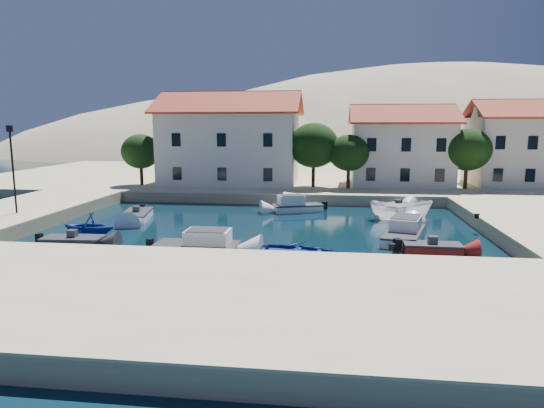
{
  "coord_description": "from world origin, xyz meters",
  "views": [
    {
      "loc": [
        4.95,
        -23.62,
        7.29
      ],
      "look_at": [
        0.95,
        8.25,
        2.0
      ],
      "focal_mm": 32.0,
      "sensor_mm": 36.0,
      "label": 1
    }
  ],
  "objects_px": {
    "building_right": "(517,142)",
    "cabin_cruiser_south": "(197,246)",
    "rowboat_south": "(300,261)",
    "cabin_cruiser_east": "(404,233)",
    "building_mid": "(401,144)",
    "lamppost": "(12,161)",
    "boat_east": "(400,221)",
    "building_left": "(231,137)"
  },
  "relations": [
    {
      "from": "building_right",
      "to": "cabin_cruiser_south",
      "type": "distance_m",
      "value": 38.66
    },
    {
      "from": "rowboat_south",
      "to": "cabin_cruiser_east",
      "type": "height_order",
      "value": "cabin_cruiser_east"
    },
    {
      "from": "building_mid",
      "to": "cabin_cruiser_south",
      "type": "height_order",
      "value": "building_mid"
    },
    {
      "from": "lamppost",
      "to": "cabin_cruiser_south",
      "type": "distance_m",
      "value": 16.45
    },
    {
      "from": "building_right",
      "to": "lamppost",
      "type": "xyz_separation_m",
      "value": [
        -41.5,
        -22.0,
        -0.72
      ]
    },
    {
      "from": "building_mid",
      "to": "cabin_cruiser_east",
      "type": "bearing_deg",
      "value": -96.49
    },
    {
      "from": "cabin_cruiser_south",
      "to": "boat_east",
      "type": "xyz_separation_m",
      "value": [
        12.82,
        11.35,
        -0.48
      ]
    },
    {
      "from": "building_right",
      "to": "lamppost",
      "type": "bearing_deg",
      "value": -152.07
    },
    {
      "from": "building_right",
      "to": "cabin_cruiser_east",
      "type": "height_order",
      "value": "building_right"
    },
    {
      "from": "building_right",
      "to": "cabin_cruiser_south",
      "type": "bearing_deg",
      "value": -134.0
    },
    {
      "from": "building_mid",
      "to": "cabin_cruiser_east",
      "type": "distance_m",
      "value": 22.49
    },
    {
      "from": "boat_east",
      "to": "cabin_cruiser_east",
      "type": "bearing_deg",
      "value": 179.9
    },
    {
      "from": "building_right",
      "to": "boat_east",
      "type": "relative_size",
      "value": 2.05
    },
    {
      "from": "building_right",
      "to": "boat_east",
      "type": "xyz_separation_m",
      "value": [
        -13.81,
        -16.22,
        -5.47
      ]
    },
    {
      "from": "rowboat_south",
      "to": "cabin_cruiser_east",
      "type": "distance_m",
      "value": 8.35
    },
    {
      "from": "building_right",
      "to": "lamppost",
      "type": "relative_size",
      "value": 1.52
    },
    {
      "from": "building_right",
      "to": "cabin_cruiser_south",
      "type": "relative_size",
      "value": 1.99
    },
    {
      "from": "building_right",
      "to": "rowboat_south",
      "type": "distance_m",
      "value": 35.56
    },
    {
      "from": "cabin_cruiser_south",
      "to": "boat_east",
      "type": "distance_m",
      "value": 17.13
    },
    {
      "from": "building_right",
      "to": "boat_east",
      "type": "distance_m",
      "value": 22.0
    },
    {
      "from": "cabin_cruiser_south",
      "to": "boat_east",
      "type": "height_order",
      "value": "cabin_cruiser_south"
    },
    {
      "from": "building_right",
      "to": "rowboat_south",
      "type": "height_order",
      "value": "building_right"
    },
    {
      "from": "building_left",
      "to": "boat_east",
      "type": "bearing_deg",
      "value": -41.3
    },
    {
      "from": "lamppost",
      "to": "rowboat_south",
      "type": "distance_m",
      "value": 22.27
    },
    {
      "from": "lamppost",
      "to": "rowboat_south",
      "type": "bearing_deg",
      "value": -17.09
    },
    {
      "from": "building_mid",
      "to": "rowboat_south",
      "type": "distance_m",
      "value": 29.21
    },
    {
      "from": "lamppost",
      "to": "cabin_cruiser_east",
      "type": "relative_size",
      "value": 1.12
    },
    {
      "from": "building_mid",
      "to": "boat_east",
      "type": "bearing_deg",
      "value": -96.78
    },
    {
      "from": "building_mid",
      "to": "cabin_cruiser_east",
      "type": "xyz_separation_m",
      "value": [
        -2.49,
        -21.84,
        -4.75
      ]
    },
    {
      "from": "rowboat_south",
      "to": "boat_east",
      "type": "bearing_deg",
      "value": -17.84
    },
    {
      "from": "building_left",
      "to": "cabin_cruiser_east",
      "type": "distance_m",
      "value": 26.55
    },
    {
      "from": "cabin_cruiser_east",
      "to": "boat_east",
      "type": "distance_m",
      "value": 6.67
    },
    {
      "from": "rowboat_south",
      "to": "cabin_cruiser_east",
      "type": "relative_size",
      "value": 0.97
    },
    {
      "from": "cabin_cruiser_south",
      "to": "cabin_cruiser_east",
      "type": "distance_m",
      "value": 13.03
    },
    {
      "from": "rowboat_south",
      "to": "boat_east",
      "type": "height_order",
      "value": "boat_east"
    },
    {
      "from": "rowboat_south",
      "to": "boat_east",
      "type": "distance_m",
      "value": 13.99
    },
    {
      "from": "building_right",
      "to": "building_left",
      "type": "bearing_deg",
      "value": -176.19
    },
    {
      "from": "building_left",
      "to": "lamppost",
      "type": "bearing_deg",
      "value": -119.9
    },
    {
      "from": "building_left",
      "to": "building_right",
      "type": "relative_size",
      "value": 1.56
    },
    {
      "from": "building_right",
      "to": "cabin_cruiser_east",
      "type": "bearing_deg",
      "value": -122.39
    },
    {
      "from": "lamppost",
      "to": "boat_east",
      "type": "distance_m",
      "value": 28.68
    },
    {
      "from": "building_left",
      "to": "boat_east",
      "type": "xyz_separation_m",
      "value": [
        16.19,
        -14.22,
        -5.94
      ]
    }
  ]
}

